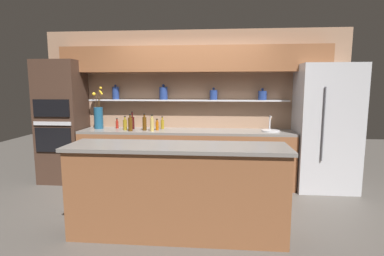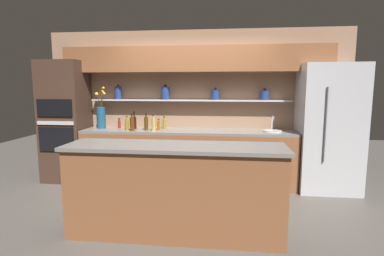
{
  "view_description": "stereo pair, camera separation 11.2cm",
  "coord_description": "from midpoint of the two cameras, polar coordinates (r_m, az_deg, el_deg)",
  "views": [
    {
      "loc": [
        0.44,
        -3.67,
        1.65
      ],
      "look_at": [
        0.08,
        0.36,
        1.08
      ],
      "focal_mm": 28.0,
      "sensor_mm": 36.0,
      "label": 1
    },
    {
      "loc": [
        0.55,
        -3.66,
        1.65
      ],
      "look_at": [
        0.08,
        0.36,
        1.08
      ],
      "focal_mm": 28.0,
      "sensor_mm": 36.0,
      "label": 2
    }
  ],
  "objects": [
    {
      "name": "bottle_spirit_5",
      "position": [
        4.99,
        -10.73,
        0.79
      ],
      "size": [
        0.07,
        0.07,
        0.28
      ],
      "color": "#4C2D0C",
      "rests_on": "back_counter_unit"
    },
    {
      "name": "refrigerator",
      "position": [
        5.18,
        25.13,
        -0.05
      ],
      "size": [
        0.91,
        0.73,
        1.99
      ],
      "color": "#B7B7BC",
      "rests_on": "ground_plane"
    },
    {
      "name": "flower_vase",
      "position": [
        5.43,
        -16.37,
        2.16
      ],
      "size": [
        0.18,
        0.15,
        0.72
      ],
      "color": "navy",
      "rests_on": "back_counter_unit"
    },
    {
      "name": "bottle_oil_4",
      "position": [
        5.17,
        -4.7,
        0.79
      ],
      "size": [
        0.06,
        0.06,
        0.21
      ],
      "color": "olive",
      "rests_on": "back_counter_unit"
    },
    {
      "name": "bottle_sauce_6",
      "position": [
        5.02,
        -5.72,
        0.52
      ],
      "size": [
        0.05,
        0.05,
        0.19
      ],
      "color": "#9E4C0A",
      "rests_on": "back_counter_unit"
    },
    {
      "name": "back_wall_unit",
      "position": [
        5.22,
        1.18,
        6.88
      ],
      "size": [
        5.2,
        0.44,
        2.6
      ],
      "color": "#937056",
      "rests_on": "ground_plane"
    },
    {
      "name": "bottle_spirit_3",
      "position": [
        5.03,
        -8.09,
        0.92
      ],
      "size": [
        0.07,
        0.07,
        0.28
      ],
      "color": "#4C2D0C",
      "rests_on": "back_counter_unit"
    },
    {
      "name": "bottle_wine_0",
      "position": [
        5.23,
        -10.32,
        1.06
      ],
      "size": [
        0.07,
        0.07,
        0.3
      ],
      "color": "#380C0C",
      "rests_on": "back_counter_unit"
    },
    {
      "name": "bottle_spirit_1",
      "position": [
        4.92,
        -6.7,
        0.74
      ],
      "size": [
        0.06,
        0.06,
        0.27
      ],
      "color": "tan",
      "rests_on": "back_counter_unit"
    },
    {
      "name": "oven_tower",
      "position": [
        5.65,
        -22.4,
        1.16
      ],
      "size": [
        0.72,
        0.64,
        2.08
      ],
      "color": "#3D281E",
      "rests_on": "ground_plane"
    },
    {
      "name": "sink_fixture",
      "position": [
        5.03,
        15.7,
        -0.4
      ],
      "size": [
        0.3,
        0.3,
        0.25
      ],
      "color": "#B7B7BC",
      "rests_on": "back_counter_unit"
    },
    {
      "name": "bottle_sauce_7",
      "position": [
        5.38,
        -13.09,
        0.78
      ],
      "size": [
        0.05,
        0.05,
        0.18
      ],
      "color": "maroon",
      "rests_on": "back_counter_unit"
    },
    {
      "name": "island_counter",
      "position": [
        3.37,
        -2.27,
        -11.74
      ],
      "size": [
        2.4,
        0.61,
        1.02
      ],
      "color": "brown",
      "rests_on": "ground_plane"
    },
    {
      "name": "back_counter_unit",
      "position": [
        5.08,
        -0.26,
        -5.56
      ],
      "size": [
        3.53,
        0.62,
        0.92
      ],
      "color": "brown",
      "rests_on": "ground_plane"
    },
    {
      "name": "ground_plane",
      "position": [
        4.05,
        -1.02,
        -16.07
      ],
      "size": [
        12.0,
        12.0,
        0.0
      ],
      "primitive_type": "plane",
      "color": "#4C4742"
    },
    {
      "name": "bottle_oil_2",
      "position": [
        5.14,
        -11.68,
        0.69
      ],
      "size": [
        0.06,
        0.06,
        0.24
      ],
      "color": "olive",
      "rests_on": "back_counter_unit"
    }
  ]
}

